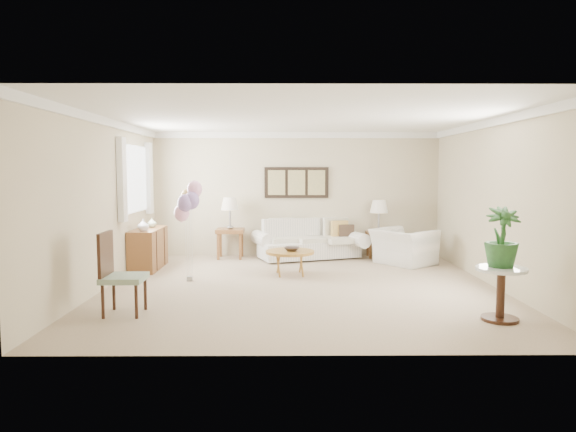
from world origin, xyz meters
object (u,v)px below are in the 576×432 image
object	(u,v)px
sofa	(309,243)
accent_chair	(118,272)
coffee_table	(290,253)
balloon_cluster	(188,201)
armchair	(404,247)

from	to	relation	value
sofa	accent_chair	distance (m)	4.88
sofa	coffee_table	bearing A→B (deg)	-103.60
coffee_table	balloon_cluster	distance (m)	1.94
coffee_table	balloon_cluster	size ratio (longest dim) A/B	0.51
sofa	balloon_cluster	xyz separation A→B (m)	(-2.06, -2.17, 0.99)
sofa	armchair	size ratio (longest dim) A/B	2.34
accent_chair	coffee_table	bearing A→B (deg)	47.95
balloon_cluster	accent_chair	bearing A→B (deg)	-105.13
accent_chair	balloon_cluster	size ratio (longest dim) A/B	0.63
armchair	sofa	bearing A→B (deg)	31.95
coffee_table	armchair	distance (m)	2.43
coffee_table	balloon_cluster	world-z (taller)	balloon_cluster
coffee_table	accent_chair	distance (m)	3.26
accent_chair	balloon_cluster	world-z (taller)	balloon_cluster
accent_chair	armchair	bearing A→B (deg)	38.10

